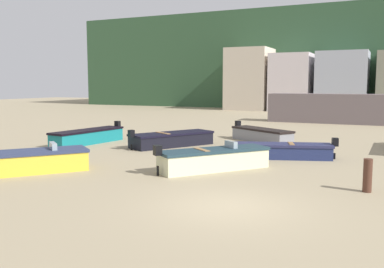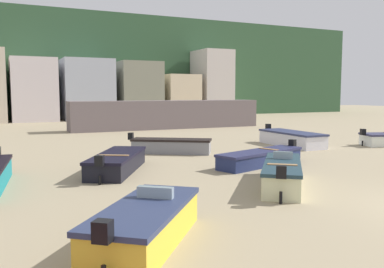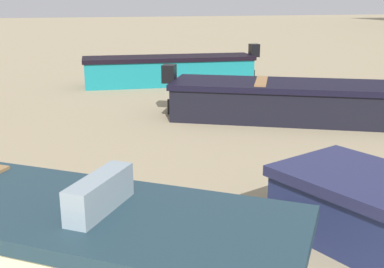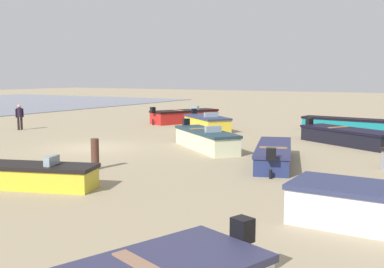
% 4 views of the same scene
% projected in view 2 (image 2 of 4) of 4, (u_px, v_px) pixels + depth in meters
% --- Properties ---
extents(headland_hill, '(90.00, 32.00, 14.64)m').
position_uv_depth(headland_hill, '(75.00, 70.00, 70.88)').
color(headland_hill, '#305134').
rests_on(headland_hill, ground).
extents(harbor_pier, '(18.90, 2.40, 2.72)m').
position_uv_depth(harbor_pier, '(168.00, 115.00, 40.23)').
color(harbor_pier, '#6A5D5E').
rests_on(harbor_pier, ground).
extents(townhouse_left, '(5.27, 5.73, 7.68)m').
position_uv_depth(townhouse_left, '(34.00, 90.00, 50.57)').
color(townhouse_left, silver).
rests_on(townhouse_left, ground).
extents(townhouse_centre, '(6.22, 6.97, 7.77)m').
position_uv_depth(townhouse_centre, '(86.00, 90.00, 53.85)').
color(townhouse_centre, '#ADB3C1').
rests_on(townhouse_centre, ground).
extents(townhouse_centre_right, '(5.55, 6.86, 7.63)m').
position_uv_depth(townhouse_centre_right, '(137.00, 90.00, 56.68)').
color(townhouse_centre_right, gray).
rests_on(townhouse_centre_right, ground).
extents(townhouse_right, '(4.70, 5.43, 6.02)m').
position_uv_depth(townhouse_right, '(179.00, 96.00, 58.63)').
color(townhouse_right, beige).
rests_on(townhouse_right, ground).
extents(townhouse_far_right, '(4.54, 5.72, 9.64)m').
position_uv_depth(townhouse_far_right, '(212.00, 84.00, 60.84)').
color(townhouse_far_right, beige).
rests_on(townhouse_far_right, ground).
extents(boat_yellow_0, '(3.82, 4.22, 1.22)m').
position_uv_depth(boat_yellow_0, '(146.00, 224.00, 9.51)').
color(boat_yellow_0, gold).
rests_on(boat_yellow_0, ground).
extents(boat_cream_1, '(4.07, 4.67, 1.22)m').
position_uv_depth(boat_cream_1, '(282.00, 174.00, 15.41)').
color(boat_cream_1, beige).
rests_on(boat_cream_1, ground).
extents(boat_navy_3, '(5.40, 2.85, 1.04)m').
position_uv_depth(boat_navy_3, '(261.00, 158.00, 19.81)').
color(boat_navy_3, navy).
rests_on(boat_navy_3, ground).
extents(boat_grey_4, '(4.52, 3.53, 1.16)m').
position_uv_depth(boat_grey_4, '(171.00, 146.00, 23.75)').
color(boat_grey_4, gray).
rests_on(boat_grey_4, ground).
extents(boat_black_5, '(3.88, 5.22, 1.12)m').
position_uv_depth(boat_black_5, '(117.00, 162.00, 18.27)').
color(boat_black_5, black).
rests_on(boat_black_5, ground).
extents(boat_white_10, '(1.85, 5.39, 1.26)m').
position_uv_depth(boat_white_10, '(291.00, 139.00, 27.15)').
color(boat_white_10, white).
rests_on(boat_white_10, ground).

